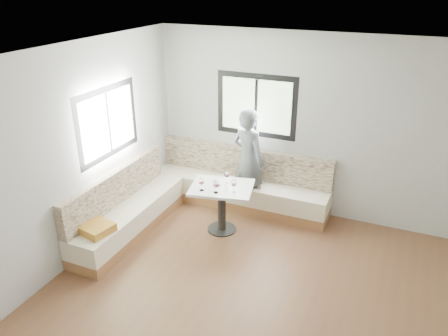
# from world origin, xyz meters

# --- Properties ---
(room) EXTENTS (5.01, 5.01, 2.81)m
(room) POSITION_xyz_m (-0.08, 0.08, 1.41)
(room) COLOR brown
(room) RESTS_ON ground
(banquette) EXTENTS (2.90, 2.80, 0.95)m
(banquette) POSITION_xyz_m (-1.59, 1.63, 0.33)
(banquette) COLOR #9C6940
(banquette) RESTS_ON ground
(table) EXTENTS (1.01, 0.86, 0.72)m
(table) POSITION_xyz_m (-1.01, 1.42, 0.54)
(table) COLOR black
(table) RESTS_ON ground
(person) EXTENTS (0.73, 0.62, 1.70)m
(person) POSITION_xyz_m (-0.89, 2.19, 0.85)
(person) COLOR #52565B
(person) RESTS_ON ground
(olive_ramekin) EXTENTS (0.10, 0.10, 0.04)m
(olive_ramekin) POSITION_xyz_m (-1.09, 1.42, 0.74)
(olive_ramekin) COLOR white
(olive_ramekin) RESTS_ON table
(wine_glass_a) EXTENTS (0.09, 0.09, 0.19)m
(wine_glass_a) POSITION_xyz_m (-1.23, 1.19, 0.86)
(wine_glass_a) COLOR white
(wine_glass_a) RESTS_ON table
(wine_glass_b) EXTENTS (0.09, 0.09, 0.19)m
(wine_glass_b) POSITION_xyz_m (-1.01, 1.21, 0.86)
(wine_glass_b) COLOR white
(wine_glass_b) RESTS_ON table
(wine_glass_c) EXTENTS (0.09, 0.09, 0.19)m
(wine_glass_c) POSITION_xyz_m (-0.79, 1.33, 0.86)
(wine_glass_c) COLOR white
(wine_glass_c) RESTS_ON table
(wine_glass_d) EXTENTS (0.09, 0.09, 0.19)m
(wine_glass_d) POSITION_xyz_m (-0.99, 1.55, 0.86)
(wine_glass_d) COLOR white
(wine_glass_d) RESTS_ON table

